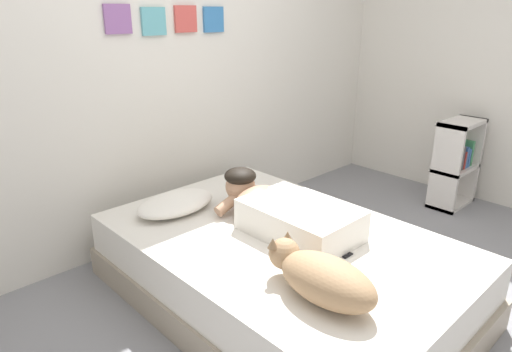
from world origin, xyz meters
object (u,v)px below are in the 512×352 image
(cell_phone, at_px, (338,251))
(bookshelf, at_px, (456,162))
(pillow, at_px, (176,203))
(person_lying, at_px, (282,210))
(bed, at_px, (280,268))
(coffee_cup, at_px, (247,202))
(dog, at_px, (321,277))

(cell_phone, xyz_separation_m, bookshelf, (2.00, 0.25, -0.03))
(pillow, height_order, person_lying, person_lying)
(bed, bearing_deg, bookshelf, -2.24)
(bed, height_order, pillow, pillow)
(pillow, distance_m, coffee_cup, 0.45)
(coffee_cup, bearing_deg, dog, -114.28)
(dog, relative_size, bookshelf, 0.77)
(dog, relative_size, cell_phone, 4.11)
(pillow, xyz_separation_m, coffee_cup, (0.37, -0.26, -0.02))
(bed, xyz_separation_m, cell_phone, (0.08, -0.33, 0.22))
(bed, bearing_deg, cell_phone, -75.80)
(person_lying, height_order, bookshelf, bookshelf)
(coffee_cup, distance_m, cell_phone, 0.76)
(cell_phone, relative_size, bookshelf, 0.19)
(cell_phone, bearing_deg, person_lying, 89.90)
(bed, distance_m, pillow, 0.77)
(person_lying, bearing_deg, cell_phone, -90.10)
(bed, xyz_separation_m, dog, (-0.30, -0.52, 0.31))
(bookshelf, bearing_deg, person_lying, 175.46)
(cell_phone, bearing_deg, bed, 104.20)
(bed, height_order, coffee_cup, coffee_cup)
(bed, relative_size, cell_phone, 14.80)
(person_lying, height_order, cell_phone, person_lying)
(bed, distance_m, cell_phone, 0.41)
(pillow, distance_m, cell_phone, 1.07)
(pillow, bearing_deg, bookshelf, -18.10)
(coffee_cup, bearing_deg, bed, -106.85)
(pillow, height_order, dog, dog)
(bed, height_order, bookshelf, bookshelf)
(person_lying, bearing_deg, pillow, 118.56)
(bed, bearing_deg, pillow, 109.66)
(dog, height_order, bookshelf, bookshelf)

